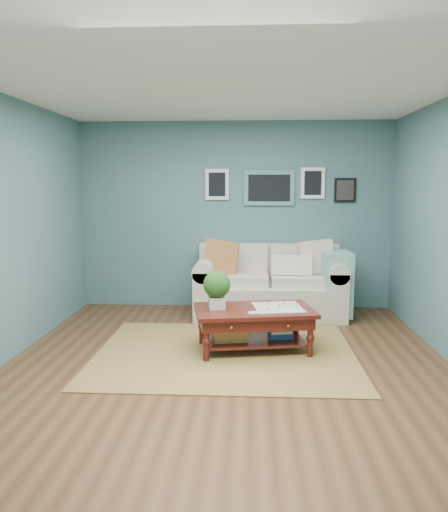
{
  "coord_description": "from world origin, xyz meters",
  "views": [
    {
      "loc": [
        0.22,
        -4.78,
        1.8
      ],
      "look_at": [
        -0.09,
        1.0,
        0.97
      ],
      "focal_mm": 35.0,
      "sensor_mm": 36.0,
      "label": 1
    }
  ],
  "objects": [
    {
      "name": "loveseat",
      "position": [
        0.58,
        2.03,
        0.44
      ],
      "size": [
        2.08,
        0.95,
        1.07
      ],
      "color": "beige",
      "rests_on": "ground"
    },
    {
      "name": "coffee_table",
      "position": [
        0.2,
        0.47,
        0.39
      ],
      "size": [
        1.37,
        0.94,
        0.88
      ],
      "rotation": [
        0.0,
        0.0,
        0.17
      ],
      "color": "#360A0A",
      "rests_on": "ground"
    },
    {
      "name": "area_rug",
      "position": [
        -0.04,
        0.36,
        0.01
      ],
      "size": [
        2.75,
        2.2,
        0.01
      ],
      "primitive_type": "cube",
      "color": "brown",
      "rests_on": "ground"
    },
    {
      "name": "room_shell",
      "position": [
        0.01,
        0.06,
        1.36
      ],
      "size": [
        5.0,
        5.02,
        2.7
      ],
      "color": "brown",
      "rests_on": "ground"
    }
  ]
}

